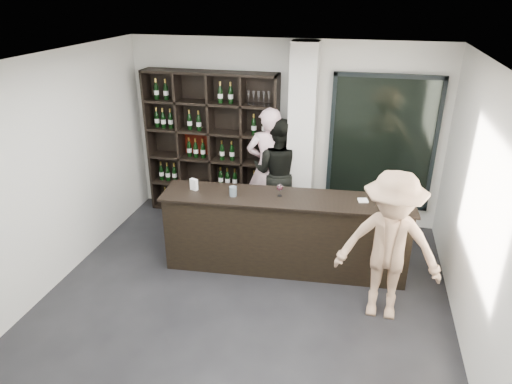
% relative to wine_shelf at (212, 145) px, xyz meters
% --- Properties ---
extents(floor, '(5.00, 5.50, 0.01)m').
position_rel_wine_shelf_xyz_m(floor, '(1.15, -2.57, -1.20)').
color(floor, black).
rests_on(floor, ground).
extents(wine_shelf, '(2.20, 0.35, 2.40)m').
position_rel_wine_shelf_xyz_m(wine_shelf, '(0.00, 0.00, 0.00)').
color(wine_shelf, black).
rests_on(wine_shelf, floor).
extents(structural_column, '(0.40, 0.40, 2.90)m').
position_rel_wine_shelf_xyz_m(structural_column, '(1.50, -0.10, 0.25)').
color(structural_column, silver).
rests_on(structural_column, floor).
extents(glass_panel, '(1.60, 0.08, 2.10)m').
position_rel_wine_shelf_xyz_m(glass_panel, '(2.70, 0.12, 0.20)').
color(glass_panel, black).
rests_on(glass_panel, floor).
extents(tasting_counter, '(3.29, 0.68, 1.08)m').
position_rel_wine_shelf_xyz_m(tasting_counter, '(1.50, -1.47, -0.66)').
color(tasting_counter, black).
rests_on(tasting_counter, floor).
extents(taster_pink, '(0.79, 0.60, 1.94)m').
position_rel_wine_shelf_xyz_m(taster_pink, '(1.00, -0.17, -0.23)').
color(taster_pink, '#FFCFD6').
rests_on(taster_pink, floor).
extents(taster_black, '(0.96, 0.80, 1.79)m').
position_rel_wine_shelf_xyz_m(taster_black, '(1.16, -0.17, -0.31)').
color(taster_black, black).
rests_on(taster_black, floor).
extents(customer, '(1.22, 0.74, 1.83)m').
position_rel_wine_shelf_xyz_m(customer, '(2.80, -2.17, -0.29)').
color(customer, tan).
rests_on(customer, floor).
extents(wine_glass, '(0.09, 0.09, 0.20)m').
position_rel_wine_shelf_xyz_m(wine_glass, '(1.41, -1.45, -0.02)').
color(wine_glass, white).
rests_on(wine_glass, tasting_counter).
extents(spit_cup, '(0.10, 0.10, 0.13)m').
position_rel_wine_shelf_xyz_m(spit_cup, '(0.82, -1.59, -0.05)').
color(spit_cup, '#A2BAC7').
rests_on(spit_cup, tasting_counter).
extents(napkin_stack, '(0.14, 0.14, 0.02)m').
position_rel_wine_shelf_xyz_m(napkin_stack, '(2.48, -1.36, -0.11)').
color(napkin_stack, white).
rests_on(napkin_stack, tasting_counter).
extents(card_stand, '(0.12, 0.09, 0.16)m').
position_rel_wine_shelf_xyz_m(card_stand, '(0.25, -1.52, -0.04)').
color(card_stand, white).
rests_on(card_stand, tasting_counter).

